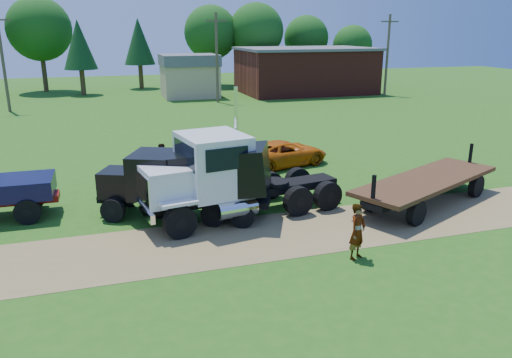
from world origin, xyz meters
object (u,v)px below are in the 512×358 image
object	(u,v)px
white_semi_tractor	(216,177)
orange_pickup	(284,153)
spectator_a	(357,231)
flatbed_trailer	(426,184)
black_dump_truck	(190,177)

from	to	relation	value
white_semi_tractor	orange_pickup	distance (m)	8.98
orange_pickup	spectator_a	world-z (taller)	spectator_a
flatbed_trailer	spectator_a	xyz separation A→B (m)	(-5.58, -4.00, 0.06)
black_dump_truck	spectator_a	size ratio (longest dim) A/B	3.66
white_semi_tractor	spectator_a	size ratio (longest dim) A/B	4.57
black_dump_truck	spectator_a	distance (m)	7.25
spectator_a	orange_pickup	bearing A→B (deg)	51.28
flatbed_trailer	spectator_a	bearing A→B (deg)	-168.96
white_semi_tractor	spectator_a	world-z (taller)	white_semi_tractor
black_dump_truck	spectator_a	bearing A→B (deg)	-26.34
black_dump_truck	spectator_a	world-z (taller)	black_dump_truck
spectator_a	white_semi_tractor	bearing A→B (deg)	96.52
white_semi_tractor	black_dump_truck	distance (m)	1.11
flatbed_trailer	spectator_a	world-z (taller)	flatbed_trailer
orange_pickup	flatbed_trailer	bearing A→B (deg)	-170.31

